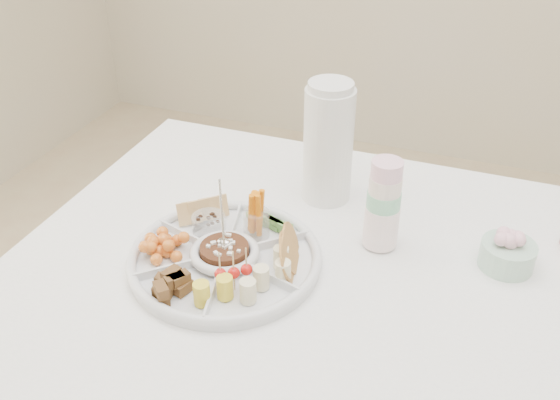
% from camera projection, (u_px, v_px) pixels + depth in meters
% --- Properties ---
extents(party_tray, '(0.47, 0.47, 0.04)m').
position_uv_depth(party_tray, '(225.00, 256.00, 1.24)').
color(party_tray, silver).
rests_on(party_tray, dining_table).
extents(bean_dip, '(0.12, 0.12, 0.04)m').
position_uv_depth(bean_dip, '(225.00, 253.00, 1.24)').
color(bean_dip, '#552214').
rests_on(bean_dip, party_tray).
extents(tortillas, '(0.13, 0.13, 0.06)m').
position_uv_depth(tortillas, '(290.00, 252.00, 1.21)').
color(tortillas, '#AA5E2C').
rests_on(tortillas, party_tray).
extents(carrot_cucumber, '(0.13, 0.13, 0.10)m').
position_uv_depth(carrot_cucumber, '(265.00, 209.00, 1.30)').
color(carrot_cucumber, orange).
rests_on(carrot_cucumber, party_tray).
extents(pita_raisins, '(0.12, 0.12, 0.05)m').
position_uv_depth(pita_raisins, '(205.00, 213.00, 1.33)').
color(pita_raisins, tan).
rests_on(pita_raisins, party_tray).
extents(cherries, '(0.14, 0.14, 0.04)m').
position_uv_depth(cherries, '(161.00, 245.00, 1.25)').
color(cherries, orange).
rests_on(cherries, party_tray).
extents(granola_chunks, '(0.12, 0.12, 0.04)m').
position_uv_depth(granola_chunks, '(177.00, 285.00, 1.15)').
color(granola_chunks, '#3D2819').
rests_on(granola_chunks, party_tray).
extents(banana_tomato, '(0.12, 0.12, 0.08)m').
position_uv_depth(banana_tomato, '(247.00, 281.00, 1.12)').
color(banana_tomato, '#E1C36A').
rests_on(banana_tomato, party_tray).
extents(cup_stack, '(0.08, 0.08, 0.20)m').
position_uv_depth(cup_stack, '(383.00, 205.00, 1.25)').
color(cup_stack, silver).
rests_on(cup_stack, dining_table).
extents(thermos, '(0.14, 0.14, 0.29)m').
position_uv_depth(thermos, '(328.00, 141.00, 1.39)').
color(thermos, silver).
rests_on(thermos, dining_table).
extents(flower_bowl, '(0.13, 0.13, 0.08)m').
position_uv_depth(flower_bowl, '(509.00, 250.00, 1.23)').
color(flower_bowl, '#93B09E').
rests_on(flower_bowl, dining_table).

